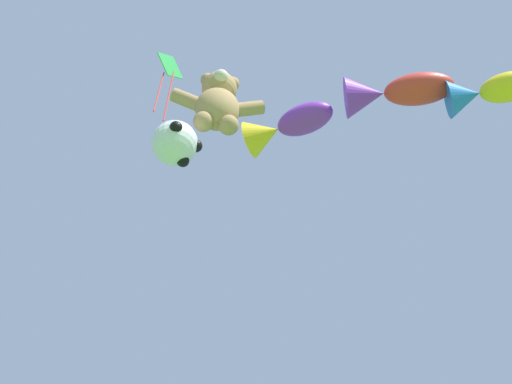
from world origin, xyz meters
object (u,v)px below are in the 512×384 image
object	(u,v)px
fish_kite_crimson	(392,92)
fish_kite_goldfin	(486,92)
diamond_kite	(169,73)
soccer_ball_kite	(175,143)
teddy_bear_kite	(218,102)
fish_kite_violet	(284,127)

from	to	relation	value
fish_kite_crimson	fish_kite_goldfin	distance (m)	1.95
fish_kite_crimson	diamond_kite	bearing A→B (deg)	168.68
fish_kite_goldfin	diamond_kite	world-z (taller)	diamond_kite
soccer_ball_kite	diamond_kite	bearing A→B (deg)	116.35
diamond_kite	teddy_bear_kite	bearing A→B (deg)	-43.60
fish_kite_violet	fish_kite_crimson	world-z (taller)	fish_kite_crimson
fish_kite_crimson	soccer_ball_kite	bearing A→B (deg)	-178.67
teddy_bear_kite	fish_kite_violet	world-z (taller)	fish_kite_violet
soccer_ball_kite	fish_kite_crimson	size ratio (longest dim) A/B	0.34
teddy_bear_kite	fish_kite_crimson	bearing A→B (deg)	2.13
fish_kite_crimson	fish_kite_goldfin	size ratio (longest dim) A/B	1.25
fish_kite_goldfin	soccer_ball_kite	bearing A→B (deg)	176.33
fish_kite_crimson	diamond_kite	world-z (taller)	diamond_kite
soccer_ball_kite	fish_kite_crimson	xyz separation A→B (m)	(4.41, 0.10, 3.09)
fish_kite_violet	diamond_kite	xyz separation A→B (m)	(-2.79, -0.23, 1.25)
soccer_ball_kite	fish_kite_crimson	bearing A→B (deg)	1.33
fish_kite_violet	fish_kite_crimson	xyz separation A→B (m)	(2.16, -1.22, 0.07)
fish_kite_crimson	teddy_bear_kite	bearing A→B (deg)	-177.87
fish_kite_violet	fish_kite_crimson	distance (m)	2.49
diamond_kite	fish_kite_violet	bearing A→B (deg)	4.78
fish_kite_violet	fish_kite_goldfin	xyz separation A→B (m)	(4.03, -1.73, -0.24)
fish_kite_violet	diamond_kite	size ratio (longest dim) A/B	0.80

